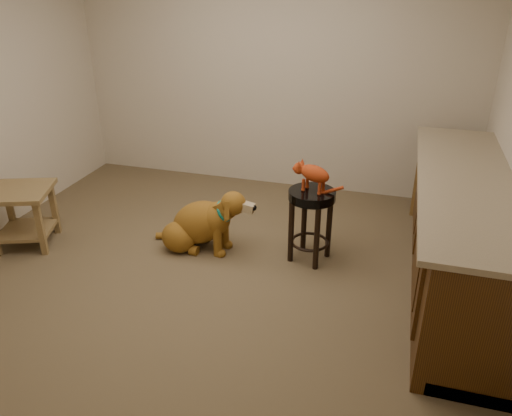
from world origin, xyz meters
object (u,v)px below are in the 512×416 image
(wood_stool, at_px, (440,174))
(tabby_kitten, at_px, (312,174))
(padded_stool, at_px, (311,211))
(golden_retriever, at_px, (200,224))
(side_table, at_px, (22,208))

(wood_stool, bearing_deg, tabby_kitten, -130.39)
(padded_stool, height_order, tabby_kitten, tabby_kitten)
(golden_retriever, bearing_deg, tabby_kitten, 8.80)
(wood_stool, distance_m, tabby_kitten, 1.73)
(side_table, distance_m, golden_retriever, 1.62)
(side_table, bearing_deg, wood_stool, 25.94)
(tabby_kitten, bearing_deg, side_table, -153.63)
(side_table, relative_size, golden_retriever, 0.67)
(wood_stool, relative_size, side_table, 1.21)
(wood_stool, height_order, tabby_kitten, tabby_kitten)
(padded_stool, bearing_deg, tabby_kitten, 158.64)
(side_table, relative_size, tabby_kitten, 1.52)
(wood_stool, relative_size, golden_retriever, 0.81)
(padded_stool, xyz_separation_m, side_table, (-2.55, -0.48, -0.10))
(golden_retriever, bearing_deg, padded_stool, 8.53)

